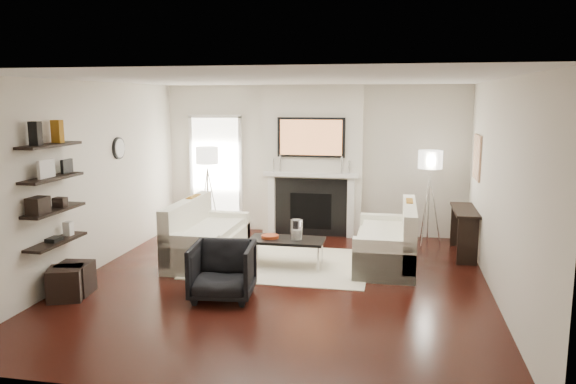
% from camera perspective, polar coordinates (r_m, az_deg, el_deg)
% --- Properties ---
extents(room_envelope, '(6.00, 6.00, 6.00)m').
position_cam_1_polar(room_envelope, '(7.33, -0.90, 0.78)').
color(room_envelope, black).
rests_on(room_envelope, ground).
extents(chimney_breast, '(1.80, 0.25, 2.70)m').
position_cam_1_polar(chimney_breast, '(10.13, 2.48, 3.20)').
color(chimney_breast, silver).
rests_on(chimney_breast, floor).
extents(fireplace_surround, '(1.30, 0.02, 1.04)m').
position_cam_1_polar(fireplace_surround, '(10.13, 2.33, -1.56)').
color(fireplace_surround, black).
rests_on(fireplace_surround, floor).
extents(firebox, '(0.75, 0.02, 0.65)m').
position_cam_1_polar(firebox, '(10.14, 2.33, -1.95)').
color(firebox, black).
rests_on(firebox, floor).
extents(mantel_pilaster_l, '(0.12, 0.08, 1.10)m').
position_cam_1_polar(mantel_pilaster_l, '(10.23, -1.68, -1.27)').
color(mantel_pilaster_l, white).
rests_on(mantel_pilaster_l, floor).
extents(mantel_pilaster_r, '(0.12, 0.08, 1.10)m').
position_cam_1_polar(mantel_pilaster_r, '(10.01, 6.39, -1.56)').
color(mantel_pilaster_r, white).
rests_on(mantel_pilaster_r, floor).
extents(mantel_shelf, '(1.70, 0.18, 0.07)m').
position_cam_1_polar(mantel_shelf, '(9.98, 2.31, 1.77)').
color(mantel_shelf, white).
rests_on(mantel_shelf, chimney_breast).
extents(tv_body, '(1.20, 0.06, 0.70)m').
position_cam_1_polar(tv_body, '(9.94, 2.36, 5.56)').
color(tv_body, black).
rests_on(tv_body, chimney_breast).
extents(tv_screen, '(1.10, 0.00, 0.62)m').
position_cam_1_polar(tv_screen, '(9.91, 2.33, 5.55)').
color(tv_screen, '#BF723F').
rests_on(tv_screen, tv_body).
extents(candlestick_l_tall, '(0.04, 0.04, 0.30)m').
position_cam_1_polar(candlestick_l_tall, '(10.07, -0.77, 2.91)').
color(candlestick_l_tall, silver).
rests_on(candlestick_l_tall, mantel_shelf).
extents(candlestick_l_short, '(0.04, 0.04, 0.24)m').
position_cam_1_polar(candlestick_l_short, '(10.10, -1.49, 2.75)').
color(candlestick_l_short, silver).
rests_on(candlestick_l_short, mantel_shelf).
extents(candlestick_r_tall, '(0.04, 0.04, 0.30)m').
position_cam_1_polar(candlestick_r_tall, '(9.90, 5.48, 2.75)').
color(candlestick_r_tall, silver).
rests_on(candlestick_r_tall, mantel_shelf).
extents(candlestick_r_short, '(0.04, 0.04, 0.24)m').
position_cam_1_polar(candlestick_r_short, '(9.89, 6.23, 2.56)').
color(candlestick_r_short, silver).
rests_on(candlestick_r_short, mantel_shelf).
extents(hallway_panel, '(0.90, 0.02, 2.10)m').
position_cam_1_polar(hallway_panel, '(10.70, -7.29, 1.85)').
color(hallway_panel, white).
rests_on(hallway_panel, floor).
extents(door_trim_l, '(0.06, 0.06, 2.16)m').
position_cam_1_polar(door_trim_l, '(10.85, -9.73, 1.89)').
color(door_trim_l, white).
rests_on(door_trim_l, floor).
extents(door_trim_r, '(0.06, 0.06, 2.16)m').
position_cam_1_polar(door_trim_r, '(10.54, -4.84, 1.78)').
color(door_trim_r, white).
rests_on(door_trim_r, floor).
extents(door_trim_top, '(1.02, 0.06, 0.06)m').
position_cam_1_polar(door_trim_top, '(10.60, -7.44, 7.63)').
color(door_trim_top, white).
rests_on(door_trim_top, wall_back).
extents(rug, '(2.60, 2.00, 0.01)m').
position_cam_1_polar(rug, '(8.50, -0.68, -7.28)').
color(rug, '#F2E6C6').
rests_on(rug, floor).
extents(loveseat_left_base, '(0.85, 1.80, 0.42)m').
position_cam_1_polar(loveseat_left_base, '(8.72, -8.09, -5.55)').
color(loveseat_left_base, white).
rests_on(loveseat_left_base, floor).
extents(loveseat_left_back, '(0.18, 1.80, 0.80)m').
position_cam_1_polar(loveseat_left_back, '(8.76, -10.21, -3.41)').
color(loveseat_left_back, white).
rests_on(loveseat_left_back, floor).
extents(loveseat_left_arm_n, '(0.85, 0.18, 0.60)m').
position_cam_1_polar(loveseat_left_arm_n, '(7.97, -10.02, -6.38)').
color(loveseat_left_arm_n, white).
rests_on(loveseat_left_arm_n, floor).
extents(loveseat_left_arm_s, '(0.85, 0.18, 0.60)m').
position_cam_1_polar(loveseat_left_arm_s, '(9.45, -6.49, -3.78)').
color(loveseat_left_arm_s, white).
rests_on(loveseat_left_arm_s, floor).
extents(loveseat_left_cushion, '(0.63, 1.44, 0.10)m').
position_cam_1_polar(loveseat_left_cushion, '(8.65, -7.82, -3.90)').
color(loveseat_left_cushion, white).
rests_on(loveseat_left_cushion, loveseat_left_base).
extents(pillow_left_orange, '(0.10, 0.42, 0.42)m').
position_cam_1_polar(pillow_left_orange, '(8.99, -9.56, -1.73)').
color(pillow_left_orange, '#925C11').
rests_on(pillow_left_orange, loveseat_left_cushion).
extents(pillow_left_charcoal, '(0.10, 0.40, 0.40)m').
position_cam_1_polar(pillow_left_charcoal, '(8.45, -10.98, -2.56)').
color(pillow_left_charcoal, black).
rests_on(pillow_left_charcoal, loveseat_left_cushion).
extents(loveseat_right_base, '(0.85, 1.80, 0.42)m').
position_cam_1_polar(loveseat_right_base, '(8.53, 9.85, -5.95)').
color(loveseat_right_base, white).
rests_on(loveseat_right_base, floor).
extents(loveseat_right_back, '(0.18, 1.80, 0.80)m').
position_cam_1_polar(loveseat_right_back, '(8.45, 12.19, -3.95)').
color(loveseat_right_back, white).
rests_on(loveseat_right_back, floor).
extents(loveseat_right_arm_n, '(0.85, 0.18, 0.60)m').
position_cam_1_polar(loveseat_right_arm_n, '(7.72, 9.72, -6.89)').
color(loveseat_right_arm_n, white).
rests_on(loveseat_right_arm_n, floor).
extents(loveseat_right_arm_s, '(0.85, 0.18, 0.60)m').
position_cam_1_polar(loveseat_right_arm_s, '(9.29, 9.99, -4.10)').
color(loveseat_right_arm_s, white).
rests_on(loveseat_right_arm_s, floor).
extents(loveseat_right_cushion, '(0.63, 1.44, 0.10)m').
position_cam_1_polar(loveseat_right_cushion, '(8.46, 9.56, -4.24)').
color(loveseat_right_cushion, white).
rests_on(loveseat_right_cushion, loveseat_right_base).
extents(pillow_right_orange, '(0.10, 0.42, 0.42)m').
position_cam_1_polar(pillow_right_orange, '(8.70, 12.20, -2.19)').
color(pillow_right_orange, '#925C11').
rests_on(pillow_right_orange, loveseat_right_cushion).
extents(pillow_right_charcoal, '(0.10, 0.40, 0.40)m').
position_cam_1_polar(pillow_right_charcoal, '(8.11, 12.27, -3.11)').
color(pillow_right_charcoal, black).
rests_on(pillow_right_charcoal, loveseat_right_cushion).
extents(coffee_table, '(1.10, 0.55, 0.04)m').
position_cam_1_polar(coffee_table, '(8.27, -0.14, -4.93)').
color(coffee_table, black).
rests_on(coffee_table, floor).
extents(coffee_leg_nw, '(0.02, 0.02, 0.38)m').
position_cam_1_polar(coffee_leg_nw, '(8.23, -3.88, -6.54)').
color(coffee_leg_nw, silver).
rests_on(coffee_leg_nw, floor).
extents(coffee_leg_ne, '(0.02, 0.02, 0.38)m').
position_cam_1_polar(coffee_leg_ne, '(8.04, 3.08, -6.93)').
color(coffee_leg_ne, silver).
rests_on(coffee_leg_ne, floor).
extents(coffee_leg_sw, '(0.02, 0.02, 0.38)m').
position_cam_1_polar(coffee_leg_sw, '(8.64, -3.12, -5.76)').
color(coffee_leg_sw, silver).
rests_on(coffee_leg_sw, floor).
extents(coffee_leg_se, '(0.02, 0.02, 0.38)m').
position_cam_1_polar(coffee_leg_se, '(8.45, 3.50, -6.10)').
color(coffee_leg_se, silver).
rests_on(coffee_leg_se, floor).
extents(hurricane_glass, '(0.18, 0.18, 0.31)m').
position_cam_1_polar(hurricane_glass, '(8.20, 0.89, -3.90)').
color(hurricane_glass, white).
rests_on(hurricane_glass, coffee_table).
extents(hurricane_candle, '(0.10, 0.10, 0.15)m').
position_cam_1_polar(hurricane_candle, '(8.22, 0.89, -4.34)').
color(hurricane_candle, white).
rests_on(hurricane_candle, coffee_table).
extents(copper_bowl, '(0.26, 0.26, 0.04)m').
position_cam_1_polar(copper_bowl, '(8.31, -1.84, -4.54)').
color(copper_bowl, '#CC4922').
rests_on(copper_bowl, coffee_table).
extents(armchair, '(0.82, 0.78, 0.77)m').
position_cam_1_polar(armchair, '(7.04, -6.68, -7.70)').
color(armchair, black).
rests_on(armchair, floor).
extents(lamp_left_post, '(0.02, 0.02, 1.20)m').
position_cam_1_polar(lamp_left_post, '(10.30, -8.11, -1.00)').
color(lamp_left_post, silver).
rests_on(lamp_left_post, floor).
extents(lamp_left_shade, '(0.40, 0.40, 0.30)m').
position_cam_1_polar(lamp_left_shade, '(10.18, -8.22, 3.71)').
color(lamp_left_shade, white).
rests_on(lamp_left_shade, lamp_left_post).
extents(lamp_left_leg_a, '(0.25, 0.02, 1.23)m').
position_cam_1_polar(lamp_left_leg_a, '(10.27, -7.53, -1.02)').
color(lamp_left_leg_a, silver).
rests_on(lamp_left_leg_a, floor).
extents(lamp_left_leg_b, '(0.14, 0.22, 1.23)m').
position_cam_1_polar(lamp_left_leg_b, '(10.41, -8.23, -0.90)').
color(lamp_left_leg_b, silver).
rests_on(lamp_left_leg_b, floor).
extents(lamp_left_leg_c, '(0.14, 0.22, 1.23)m').
position_cam_1_polar(lamp_left_leg_c, '(10.23, -8.58, -1.08)').
color(lamp_left_leg_c, silver).
rests_on(lamp_left_leg_c, floor).
extents(lamp_right_post, '(0.02, 0.02, 1.20)m').
position_cam_1_polar(lamp_right_post, '(9.81, 14.07, -1.72)').
color(lamp_right_post, silver).
rests_on(lamp_right_post, floor).
extents(lamp_right_shade, '(0.40, 0.40, 0.30)m').
position_cam_1_polar(lamp_right_shade, '(9.69, 14.27, 3.22)').
color(lamp_right_shade, white).
rests_on(lamp_right_shade, lamp_right_post).
extents(lamp_right_leg_a, '(0.25, 0.02, 1.23)m').
position_cam_1_polar(lamp_right_leg_a, '(9.82, 14.71, -1.74)').
color(lamp_right_leg_a, silver).
rests_on(lamp_right_leg_a, floor).
extents(lamp_right_leg_b, '(0.14, 0.22, 1.23)m').
position_cam_1_polar(lamp_right_leg_b, '(9.90, 13.73, -1.61)').
color(lamp_right_leg_b, silver).
rests_on(lamp_right_leg_b, floor).
extents(lamp_right_leg_c, '(0.14, 0.22, 1.23)m').
position_cam_1_polar(lamp_right_leg_c, '(9.71, 13.77, -1.82)').
color(lamp_right_leg_c, silver).
rests_on(lamp_right_leg_c, floor).
extents(console_top, '(0.35, 1.20, 0.04)m').
position_cam_1_polar(console_top, '(9.22, 17.52, -1.76)').
color(console_top, black).
rests_on(console_top, floor).
extents(console_leg_n, '(0.30, 0.04, 0.71)m').
position_cam_1_polar(console_leg_n, '(8.77, 17.78, -4.86)').
color(console_leg_n, black).
rests_on(console_leg_n, floor).
extents(console_leg_s, '(0.30, 0.04, 0.71)m').
position_cam_1_polar(console_leg_s, '(9.83, 17.06, -3.29)').
color(console_leg_s, black).
rests_on(console_leg_s, floor).
extents(wall_art, '(0.03, 0.70, 0.70)m').
position_cam_1_polar(wall_art, '(9.26, 18.66, 3.36)').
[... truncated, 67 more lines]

